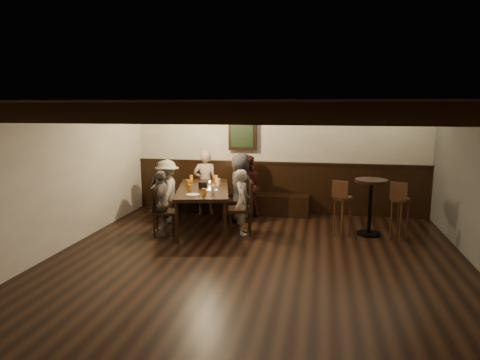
% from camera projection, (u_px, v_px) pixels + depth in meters
% --- Properties ---
extents(room, '(7.00, 7.00, 7.00)m').
position_uv_depth(room, '(257.00, 173.00, 8.33)').
color(room, black).
rests_on(room, ground).
extents(dining_table, '(1.42, 2.29, 0.80)m').
position_uv_depth(dining_table, '(203.00, 191.00, 8.31)').
color(dining_table, black).
rests_on(dining_table, floor).
extents(chair_left_near, '(0.48, 0.48, 0.87)m').
position_uv_depth(chair_left_near, '(170.00, 209.00, 8.80)').
color(chair_left_near, black).
rests_on(chair_left_near, floor).
extents(chair_left_far, '(0.50, 0.50, 0.91)m').
position_uv_depth(chair_left_far, '(164.00, 220.00, 7.92)').
color(chair_left_far, black).
rests_on(chair_left_far, floor).
extents(chair_right_near, '(0.51, 0.51, 0.92)m').
position_uv_depth(chair_right_near, '(239.00, 208.00, 8.86)').
color(chair_right_near, black).
rests_on(chair_right_near, floor).
extents(chair_right_far, '(0.54, 0.54, 0.99)m').
position_uv_depth(chair_right_far, '(241.00, 218.00, 7.97)').
color(chair_right_far, black).
rests_on(chair_right_far, floor).
extents(person_bench_left, '(0.67, 0.52, 1.23)m').
position_uv_depth(person_bench_left, '(163.00, 188.00, 9.18)').
color(person_bench_left, '#242426').
rests_on(person_bench_left, floor).
extents(person_bench_centre, '(0.58, 0.45, 1.41)m').
position_uv_depth(person_bench_centre, '(205.00, 183.00, 9.35)').
color(person_bench_centre, gray).
rests_on(person_bench_centre, floor).
extents(person_bench_right, '(0.74, 0.64, 1.32)m').
position_uv_depth(person_bench_right, '(247.00, 186.00, 9.24)').
color(person_bench_right, '#4D1C1A').
rests_on(person_bench_right, floor).
extents(person_left_near, '(0.66, 0.92, 1.29)m').
position_uv_depth(person_left_near, '(167.00, 191.00, 8.74)').
color(person_left_near, gray).
rests_on(person_left_near, floor).
extents(person_left_far, '(0.45, 0.76, 1.21)m').
position_uv_depth(person_left_far, '(161.00, 203.00, 7.86)').
color(person_left_far, gray).
rests_on(person_left_far, floor).
extents(person_right_near, '(0.60, 0.78, 1.42)m').
position_uv_depth(person_right_near, '(241.00, 187.00, 8.79)').
color(person_right_near, '#2B2B2E').
rests_on(person_right_near, floor).
extents(person_right_far, '(0.38, 0.50, 1.21)m').
position_uv_depth(person_right_far, '(243.00, 202.00, 7.92)').
color(person_right_far, '#A4988B').
rests_on(person_right_far, floor).
extents(pint_a, '(0.07, 0.07, 0.14)m').
position_uv_depth(pint_a, '(191.00, 178.00, 8.96)').
color(pint_a, '#BF7219').
rests_on(pint_a, dining_table).
extents(pint_b, '(0.07, 0.07, 0.14)m').
position_uv_depth(pint_b, '(216.00, 178.00, 8.94)').
color(pint_b, '#BF7219').
rests_on(pint_b, dining_table).
extents(pint_c, '(0.07, 0.07, 0.14)m').
position_uv_depth(pint_c, '(188.00, 183.00, 8.37)').
color(pint_c, '#BF7219').
rests_on(pint_c, dining_table).
extents(pint_d, '(0.07, 0.07, 0.14)m').
position_uv_depth(pint_d, '(219.00, 182.00, 8.50)').
color(pint_d, silver).
rests_on(pint_d, dining_table).
extents(pint_e, '(0.07, 0.07, 0.14)m').
position_uv_depth(pint_e, '(190.00, 189.00, 7.83)').
color(pint_e, '#BF7219').
rests_on(pint_e, dining_table).
extents(pint_f, '(0.07, 0.07, 0.14)m').
position_uv_depth(pint_f, '(213.00, 189.00, 7.75)').
color(pint_f, silver).
rests_on(pint_f, dining_table).
extents(pint_g, '(0.07, 0.07, 0.14)m').
position_uv_depth(pint_g, '(204.00, 192.00, 7.50)').
color(pint_g, '#BF7219').
rests_on(pint_g, dining_table).
extents(plate_near, '(0.24, 0.24, 0.01)m').
position_uv_depth(plate_near, '(193.00, 195.00, 7.60)').
color(plate_near, white).
rests_on(plate_near, dining_table).
extents(plate_far, '(0.24, 0.24, 0.01)m').
position_uv_depth(plate_far, '(212.00, 190.00, 8.01)').
color(plate_far, white).
rests_on(plate_far, dining_table).
extents(condiment_caddy, '(0.15, 0.10, 0.12)m').
position_uv_depth(condiment_caddy, '(203.00, 185.00, 8.24)').
color(condiment_caddy, black).
rests_on(condiment_caddy, dining_table).
extents(candle, '(0.05, 0.05, 0.05)m').
position_uv_depth(candle, '(210.00, 184.00, 8.59)').
color(candle, beige).
rests_on(candle, dining_table).
extents(high_top_table, '(0.59, 0.59, 1.04)m').
position_uv_depth(high_top_table, '(370.00, 199.00, 7.84)').
color(high_top_table, black).
rests_on(high_top_table, floor).
extents(bar_stool_left, '(0.37, 0.38, 1.06)m').
position_uv_depth(bar_stool_left, '(342.00, 216.00, 7.78)').
color(bar_stool_left, '#331E10').
rests_on(bar_stool_left, floor).
extents(bar_stool_right, '(0.37, 0.39, 1.06)m').
position_uv_depth(bar_stool_right, '(399.00, 218.00, 7.64)').
color(bar_stool_right, '#331E10').
rests_on(bar_stool_right, floor).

